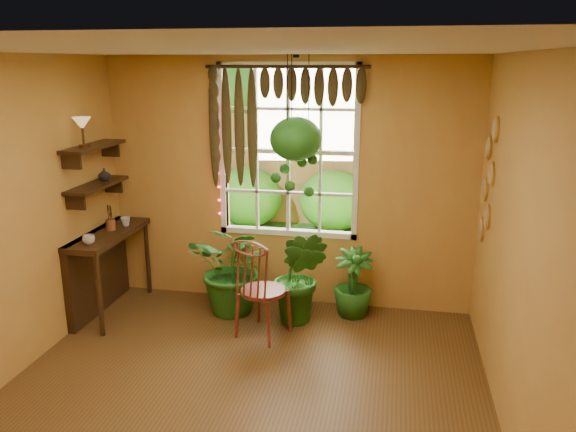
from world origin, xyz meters
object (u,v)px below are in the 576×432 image
Objects in this scene: windsor_chair at (261,304)px; hanging_basket at (296,142)px; counter_ledge at (101,262)px; potted_plant_left at (235,268)px; potted_plant_mid at (300,276)px.

hanging_basket is at bearing 92.75° from windsor_chair.
potted_plant_left reaches higher than counter_ledge.
windsor_chair reaches higher than counter_ledge.
counter_ledge is 1.85m from windsor_chair.
potted_plant_mid is 0.72× the size of hanging_basket.
potted_plant_left is 0.73m from potted_plant_mid.
hanging_basket is at bearing 109.98° from potted_plant_mid.
hanging_basket reaches higher than potted_plant_mid.
windsor_chair is 0.84× the size of hanging_basket.
counter_ledge is 2.15m from potted_plant_mid.
potted_plant_mid is (0.32, 0.37, 0.17)m from windsor_chair.
hanging_basket reaches higher than windsor_chair.
counter_ledge is 2.45m from hanging_basket.
potted_plant_left is (-0.40, 0.48, 0.17)m from windsor_chair.
potted_plant_mid is (2.14, 0.12, -0.05)m from counter_ledge.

